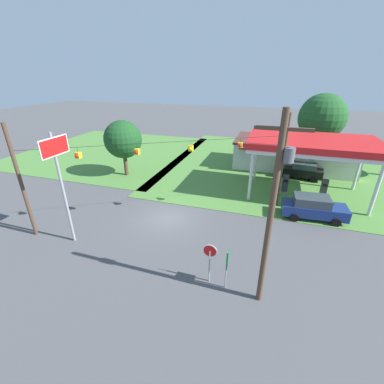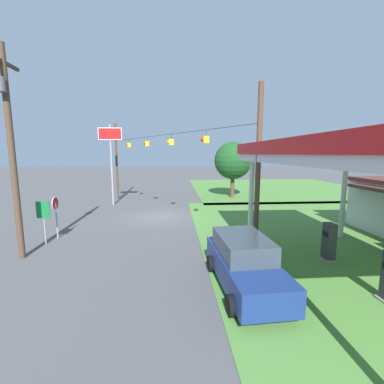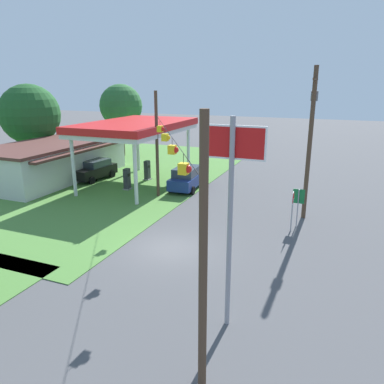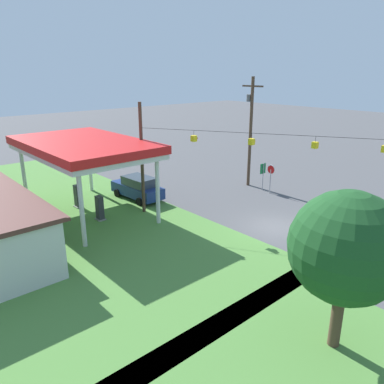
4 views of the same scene
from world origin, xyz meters
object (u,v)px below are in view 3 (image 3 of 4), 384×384
car_at_pumps_rear (94,169)px  tree_far_back (121,106)px  stop_sign_roadside (293,203)px  utility_pole_main (310,136)px  route_sign (298,200)px  fuel_pump_far (147,171)px  tree_behind_station (30,114)px  stop_sign_overhead (232,183)px  gas_station_canopy (136,128)px  fuel_pump_near (127,180)px  car_at_pumps_front (187,178)px  gas_station_store (54,160)px

car_at_pumps_rear → tree_far_back: tree_far_back is taller
stop_sign_roadside → utility_pole_main: size_ratio=0.26×
tree_far_back → route_sign: bearing=-125.3°
fuel_pump_far → tree_behind_station: bearing=87.1°
stop_sign_roadside → stop_sign_overhead: 10.66m
stop_sign_overhead → tree_far_back: 34.49m
gas_station_canopy → fuel_pump_near: bearing=-180.0°
car_at_pumps_front → gas_station_store: bearing=92.0°
fuel_pump_far → stop_sign_roadside: size_ratio=0.72×
stop_sign_overhead → route_sign: 11.66m
stop_sign_overhead → utility_pole_main: bearing=-6.1°
car_at_pumps_rear → gas_station_canopy: bearing=94.6°
gas_station_canopy → utility_pole_main: 14.72m
gas_station_canopy → fuel_pump_far: bearing=-0.0°
car_at_pumps_front → route_sign: route_sign is taller
fuel_pump_near → stop_sign_roadside: 14.59m
utility_pole_main → tree_far_back: utility_pole_main is taller
car_at_pumps_rear → tree_behind_station: 10.65m
tree_behind_station → car_at_pumps_rear: bearing=-104.2°
gas_station_store → car_at_pumps_rear: (0.96, -3.69, -0.76)m
gas_station_canopy → stop_sign_roadside: gas_station_canopy is taller
tree_behind_station → tree_far_back: (8.66, -5.48, 0.49)m
car_at_pumps_rear → tree_far_back: (11.03, 3.88, 4.99)m
fuel_pump_far → car_at_pumps_front: 4.78m
fuel_pump_far → tree_far_back: size_ratio=0.21×
tree_behind_station → tree_far_back: 10.26m
stop_sign_overhead → tree_behind_station: (18.32, 26.95, 0.02)m
stop_sign_overhead → tree_behind_station: size_ratio=0.90×
gas_station_store → fuel_pump_far: 8.71m
utility_pole_main → fuel_pump_near: bearing=84.8°
car_at_pumps_rear → stop_sign_roadside: bearing=77.5°
gas_station_store → utility_pole_main: size_ratio=1.46×
stop_sign_roadside → stop_sign_overhead: size_ratio=0.33×
route_sign → tree_behind_station: tree_behind_station is taller
gas_station_store → fuel_pump_near: 8.35m
fuel_pump_far → tree_far_back: tree_far_back is taller
stop_sign_roadside → fuel_pump_near: bearing=-106.6°
route_sign → tree_far_back: tree_far_back is taller
gas_station_canopy → stop_sign_roadside: 15.47m
gas_station_store → car_at_pumps_front: 12.92m
gas_station_canopy → tree_far_back: tree_far_back is taller
car_at_pumps_front → stop_sign_roadside: 11.29m
gas_station_canopy → fuel_pump_near: 4.45m
fuel_pump_near → fuel_pump_far: bearing=0.0°
gas_station_canopy → tree_far_back: 13.98m
route_sign → tree_far_back: bearing=54.7°
car_at_pumps_rear → gas_station_store: bearing=-70.1°
fuel_pump_near → stop_sign_overhead: stop_sign_overhead is taller
gas_station_canopy → stop_sign_overhead: 20.55m
fuel_pump_far → car_at_pumps_rear: bearing=110.1°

